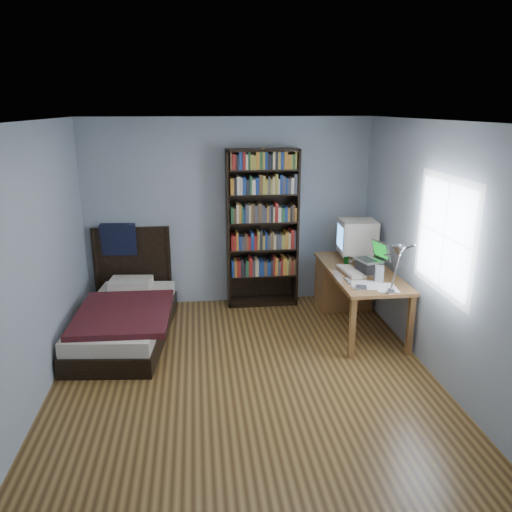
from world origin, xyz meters
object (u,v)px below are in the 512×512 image
object	(u,v)px
desk_lamp	(398,256)
soda_can	(346,260)
crt_monitor	(356,237)
desk	(348,282)
bed	(126,314)
bookshelf	(262,229)
speaker	(379,274)
keyboard	(351,272)
laptop	(369,264)

from	to	relation	value
desk_lamp	soda_can	size ratio (longest dim) A/B	6.12
crt_monitor	desk	bearing A→B (deg)	173.63
bed	desk_lamp	bearing A→B (deg)	-24.77
crt_monitor	bookshelf	xyz separation A→B (m)	(-1.15, 0.44, 0.03)
speaker	bookshelf	world-z (taller)	bookshelf
desk_lamp	bed	xyz separation A→B (m)	(-2.76, 1.27, -1.00)
desk_lamp	soda_can	bearing A→B (deg)	91.96
soda_can	desk	bearing A→B (deg)	64.52
crt_monitor	soda_can	bearing A→B (deg)	-131.12
keyboard	bed	bearing A→B (deg)	169.98
laptop	keyboard	size ratio (longest dim) A/B	0.79
laptop	bed	distance (m)	2.95
keyboard	speaker	world-z (taller)	speaker
speaker	soda_can	world-z (taller)	speaker
crt_monitor	bookshelf	size ratio (longest dim) A/B	0.25
desk	keyboard	xyz separation A→B (m)	(-0.14, -0.55, 0.33)
laptop	soda_can	distance (m)	0.38
laptop	bookshelf	distance (m)	1.53
desk_lamp	soda_can	world-z (taller)	desk_lamp
bookshelf	bed	xyz separation A→B (m)	(-1.74, -0.80, -0.80)
laptop	crt_monitor	bearing A→B (deg)	89.68
laptop	bed	world-z (taller)	bed
crt_monitor	desk_lamp	world-z (taller)	desk_lamp
keyboard	bed	xyz separation A→B (m)	(-2.67, 0.18, -0.49)
desk_lamp	bed	distance (m)	3.20
desk_lamp	crt_monitor	bearing A→B (deg)	85.23
crt_monitor	speaker	bearing A→B (deg)	-90.42
desk	keyboard	size ratio (longest dim) A/B	3.49
bookshelf	desk	bearing A→B (deg)	-21.68
crt_monitor	laptop	xyz separation A→B (m)	(-0.00, -0.54, -0.19)
desk_lamp	keyboard	size ratio (longest dim) A/B	1.39
keyboard	bookshelf	distance (m)	1.38
desk	crt_monitor	distance (m)	0.61
desk_lamp	bed	world-z (taller)	desk_lamp
crt_monitor	laptop	bearing A→B (deg)	-90.32
speaker	bookshelf	size ratio (longest dim) A/B	0.09
desk	bookshelf	distance (m)	1.32
desk_lamp	speaker	world-z (taller)	desk_lamp
soda_can	bed	distance (m)	2.76
speaker	desk	bearing A→B (deg)	110.36
laptop	desk_lamp	distance (m)	1.18
speaker	bed	xyz separation A→B (m)	(-2.88, 0.51, -0.56)
keyboard	speaker	xyz separation A→B (m)	(0.22, -0.34, 0.08)
desk	crt_monitor	bearing A→B (deg)	-6.37
laptop	desk	bearing A→B (deg)	97.96
desk_lamp	speaker	distance (m)	0.89
speaker	desk_lamp	bearing A→B (deg)	-84.08
bookshelf	laptop	bearing A→B (deg)	-40.27
desk	laptop	world-z (taller)	laptop
soda_can	bed	bearing A→B (deg)	-176.83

